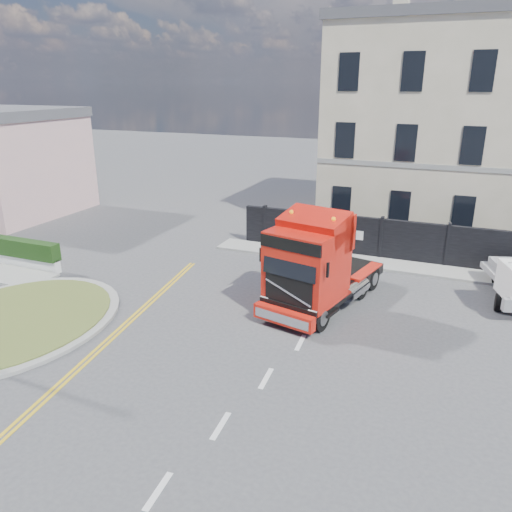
% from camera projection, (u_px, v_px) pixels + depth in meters
% --- Properties ---
extents(ground, '(120.00, 120.00, 0.00)m').
position_uv_depth(ground, '(225.00, 322.00, 17.87)').
color(ground, '#424244').
rests_on(ground, ground).
extents(traffic_island, '(6.80, 6.80, 0.17)m').
position_uv_depth(traffic_island, '(11.00, 322.00, 17.74)').
color(traffic_island, gray).
rests_on(traffic_island, ground).
extents(seaside_bldg_pink, '(8.00, 8.00, 6.00)m').
position_uv_depth(seaside_bldg_pink, '(3.00, 167.00, 31.91)').
color(seaside_bldg_pink, '#C99DA0').
rests_on(seaside_bldg_pink, ground).
extents(hoarding_fence, '(18.80, 0.25, 2.00)m').
position_uv_depth(hoarding_fence, '(437.00, 245.00, 23.05)').
color(hoarding_fence, black).
rests_on(hoarding_fence, ground).
extents(georgian_building, '(12.30, 10.30, 12.80)m').
position_uv_depth(georgian_building, '(445.00, 126.00, 28.22)').
color(georgian_building, beige).
rests_on(georgian_building, ground).
extents(pavement_far, '(20.00, 1.60, 0.12)m').
position_uv_depth(pavement_far, '(420.00, 269.00, 22.78)').
color(pavement_far, gray).
rests_on(pavement_far, ground).
extents(truck, '(3.65, 6.58, 3.73)m').
position_uv_depth(truck, '(315.00, 268.00, 18.32)').
color(truck, black).
rests_on(truck, ground).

